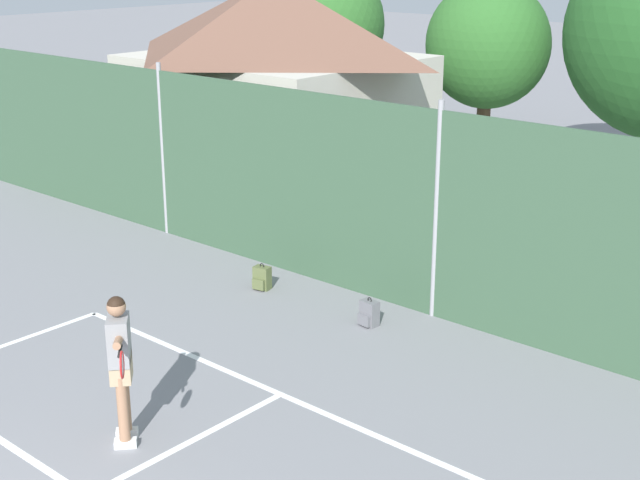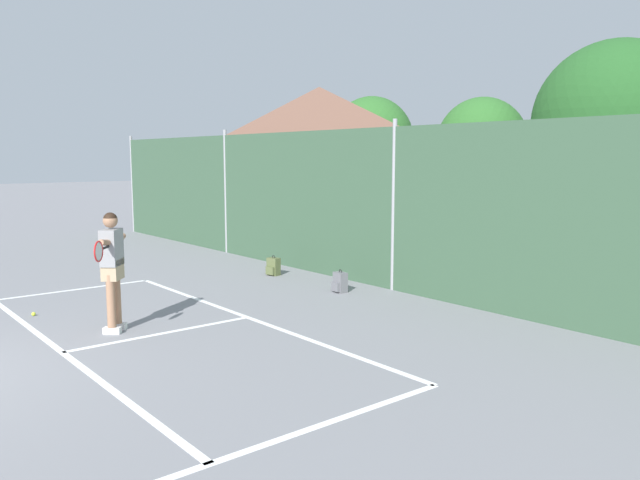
{
  "view_description": "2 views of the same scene",
  "coord_description": "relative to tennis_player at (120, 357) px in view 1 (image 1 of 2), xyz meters",
  "views": [
    {
      "loc": [
        7.33,
        -2.12,
        5.65
      ],
      "look_at": [
        -0.59,
        6.96,
        1.64
      ],
      "focal_mm": 50.58,
      "sensor_mm": 36.0,
      "label": 1
    },
    {
      "loc": [
        8.75,
        -0.07,
        2.69
      ],
      "look_at": [
        -0.73,
        7.68,
        1.06
      ],
      "focal_mm": 35.15,
      "sensor_mm": 36.0,
      "label": 2
    }
  ],
  "objects": [
    {
      "name": "backpack_olive",
      "position": [
        -2.27,
        4.58,
        -0.92
      ],
      "size": [
        0.31,
        0.29,
        0.46
      ],
      "color": "#566038",
      "rests_on": "ground"
    },
    {
      "name": "clubhouse_building",
      "position": [
        -6.54,
        9.43,
        1.43
      ],
      "size": [
        6.36,
        5.34,
        4.91
      ],
      "color": "beige",
      "rests_on": "ground"
    },
    {
      "name": "backpack_grey",
      "position": [
        0.05,
        4.58,
        -0.92
      ],
      "size": [
        0.3,
        0.26,
        0.46
      ],
      "color": "slate",
      "rests_on": "ground"
    },
    {
      "name": "chainlink_fence",
      "position": [
        0.56,
        5.56,
        0.53
      ],
      "size": [
        26.09,
        0.09,
        3.43
      ],
      "color": "#38563D",
      "rests_on": "ground"
    },
    {
      "name": "tennis_player",
      "position": [
        0.0,
        0.0,
        0.0
      ],
      "size": [
        1.18,
        0.92,
        1.85
      ],
      "color": "silver",
      "rests_on": "ground"
    }
  ]
}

